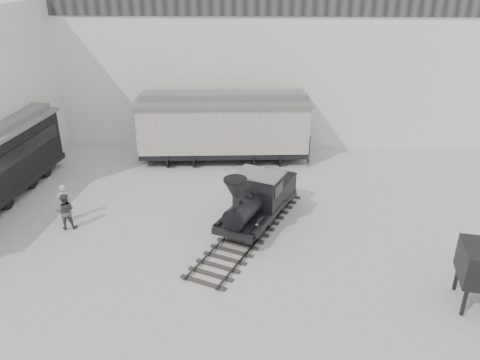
{
  "coord_description": "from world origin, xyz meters",
  "views": [
    {
      "loc": [
        1.7,
        -14.94,
        10.56
      ],
      "look_at": [
        0.82,
        3.89,
        2.0
      ],
      "focal_mm": 35.0,
      "sensor_mm": 36.0,
      "label": 1
    }
  ],
  "objects_px": {
    "boxcar": "(223,125)",
    "visitor_a": "(65,203)",
    "visitor_b": "(65,211)",
    "locomotive": "(256,203)"
  },
  "relations": [
    {
      "from": "boxcar",
      "to": "visitor_b",
      "type": "bearing_deg",
      "value": -130.88
    },
    {
      "from": "locomotive",
      "to": "boxcar",
      "type": "height_order",
      "value": "boxcar"
    },
    {
      "from": "boxcar",
      "to": "visitor_a",
      "type": "bearing_deg",
      "value": -134.49
    },
    {
      "from": "boxcar",
      "to": "visitor_a",
      "type": "height_order",
      "value": "boxcar"
    },
    {
      "from": "boxcar",
      "to": "visitor_b",
      "type": "height_order",
      "value": "boxcar"
    },
    {
      "from": "boxcar",
      "to": "visitor_a",
      "type": "xyz_separation_m",
      "value": [
        -6.6,
        -7.81,
        -1.26
      ]
    },
    {
      "from": "locomotive",
      "to": "visitor_a",
      "type": "xyz_separation_m",
      "value": [
        -8.64,
        0.05,
        -0.22
      ]
    },
    {
      "from": "visitor_a",
      "to": "visitor_b",
      "type": "distance_m",
      "value": 0.75
    },
    {
      "from": "boxcar",
      "to": "visitor_b",
      "type": "xyz_separation_m",
      "value": [
        -6.31,
        -8.5,
        -1.32
      ]
    },
    {
      "from": "locomotive",
      "to": "visitor_b",
      "type": "height_order",
      "value": "locomotive"
    }
  ]
}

